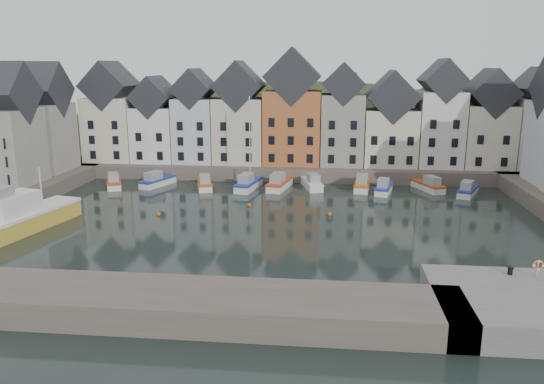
# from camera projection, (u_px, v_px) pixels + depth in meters

# --- Properties ---
(ground) EXTENTS (260.00, 260.00, 0.00)m
(ground) POSITION_uv_depth(u_px,v_px,m) (275.00, 227.00, 57.81)
(ground) COLOR black
(ground) RESTS_ON ground
(far_quay) EXTENTS (90.00, 16.00, 2.00)m
(far_quay) POSITION_uv_depth(u_px,v_px,m) (293.00, 166.00, 86.58)
(far_quay) COLOR brown
(far_quay) RESTS_ON ground
(near_wall) EXTENTS (50.00, 6.00, 2.00)m
(near_wall) POSITION_uv_depth(u_px,v_px,m) (103.00, 301.00, 37.30)
(near_wall) COLOR brown
(near_wall) RESTS_ON ground
(hillside) EXTENTS (153.60, 70.40, 64.00)m
(hillside) POSITION_uv_depth(u_px,v_px,m) (300.00, 229.00, 116.17)
(hillside) COLOR #233018
(hillside) RESTS_ON ground
(far_terrace) EXTENTS (72.37, 8.16, 17.78)m
(far_terrace) POSITION_uv_depth(u_px,v_px,m) (313.00, 119.00, 82.48)
(far_terrace) COLOR beige
(far_terrace) RESTS_ON far_quay
(left_terrace) EXTENTS (7.65, 17.00, 15.69)m
(left_terrace) POSITION_uv_depth(u_px,v_px,m) (23.00, 127.00, 72.37)
(left_terrace) COLOR gray
(left_terrace) RESTS_ON left_quay
(mooring_buoys) EXTENTS (20.50, 5.50, 0.50)m
(mooring_buoys) POSITION_uv_depth(u_px,v_px,m) (246.00, 211.00, 63.33)
(mooring_buoys) COLOR #BF5316
(mooring_buoys) RESTS_ON ground
(boat_a) EXTENTS (4.30, 6.57, 2.42)m
(boat_a) POSITION_uv_depth(u_px,v_px,m) (114.00, 182.00, 76.21)
(boat_a) COLOR silver
(boat_a) RESTS_ON ground
(boat_b) EXTENTS (4.19, 6.69, 2.46)m
(boat_b) POSITION_uv_depth(u_px,v_px,m) (157.00, 181.00, 76.92)
(boat_b) COLOR silver
(boat_b) RESTS_ON ground
(boat_c) EXTENTS (3.53, 6.43, 2.36)m
(boat_c) POSITION_uv_depth(u_px,v_px,m) (205.00, 184.00, 75.31)
(boat_c) COLOR silver
(boat_c) RESTS_ON ground
(boat_d) EXTENTS (3.41, 7.21, 13.25)m
(boat_d) POSITION_uv_depth(u_px,v_px,m) (248.00, 183.00, 74.77)
(boat_d) COLOR silver
(boat_d) RESTS_ON ground
(boat_e) EXTENTS (3.50, 7.25, 2.67)m
(boat_e) POSITION_uv_depth(u_px,v_px,m) (279.00, 183.00, 75.08)
(boat_e) COLOR silver
(boat_e) RESTS_ON ground
(boat_f) EXTENTS (3.54, 6.68, 2.45)m
(boat_f) POSITION_uv_depth(u_px,v_px,m) (312.00, 183.00, 75.41)
(boat_f) COLOR silver
(boat_f) RESTS_ON ground
(boat_g) EXTENTS (2.80, 6.80, 2.54)m
(boat_g) POSITION_uv_depth(u_px,v_px,m) (362.00, 184.00, 74.68)
(boat_g) COLOR silver
(boat_g) RESTS_ON ground
(boat_h) EXTENTS (3.20, 6.31, 2.32)m
(boat_h) POSITION_uv_depth(u_px,v_px,m) (384.00, 188.00, 72.81)
(boat_h) COLOR silver
(boat_h) RESTS_ON ground
(boat_i) EXTENTS (4.11, 6.45, 2.37)m
(boat_i) POSITION_uv_depth(u_px,v_px,m) (429.00, 186.00, 74.18)
(boat_i) COLOR silver
(boat_i) RESTS_ON ground
(boat_j) EXTENTS (4.19, 6.25, 2.31)m
(boat_j) POSITION_uv_depth(u_px,v_px,m) (468.00, 190.00, 71.39)
(boat_j) COLOR silver
(boat_j) RESTS_ON ground
(large_vessel) EXTENTS (6.10, 13.20, 6.64)m
(large_vessel) POSITION_uv_depth(u_px,v_px,m) (25.00, 216.00, 56.19)
(large_vessel) COLOR gold
(large_vessel) RESTS_ON ground
(mooring_bollard) EXTENTS (0.48, 0.48, 0.56)m
(mooring_bollard) POSITION_uv_depth(u_px,v_px,m) (510.00, 270.00, 39.39)
(mooring_bollard) COLOR black
(mooring_bollard) RESTS_ON near_quay
(life_ring_post) EXTENTS (0.80, 0.17, 1.30)m
(life_ring_post) POSITION_uv_depth(u_px,v_px,m) (538.00, 266.00, 38.83)
(life_ring_post) COLOR gray
(life_ring_post) RESTS_ON near_quay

